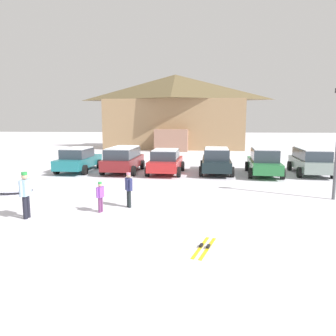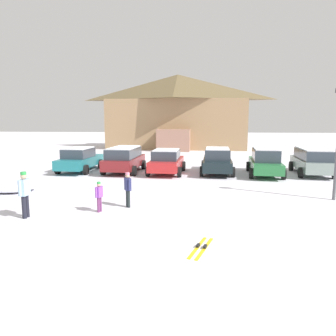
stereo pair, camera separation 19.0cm
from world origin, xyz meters
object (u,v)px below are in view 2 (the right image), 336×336
(ski_lodge, at_px, (178,111))
(plowed_snow_pile, at_px, (12,186))
(parked_green_coupe, at_px, (265,162))
(parked_maroon_van, at_px, (124,159))
(parked_teal_hatchback, at_px, (80,159))
(parked_black_sedan, at_px, (217,160))
(pair_of_skis, at_px, (201,248))
(skier_adult_in_blue_parka, at_px, (25,192))
(skier_child_in_purple_jacket, at_px, (99,195))
(parked_grey_wagon, at_px, (312,160))
(parked_red_sedan, at_px, (167,161))
(skier_teen_in_navy_coat, at_px, (128,188))

(ski_lodge, bearing_deg, plowed_snow_pile, -104.46)
(parked_green_coupe, bearing_deg, ski_lodge, 108.92)
(parked_maroon_van, bearing_deg, parked_teal_hatchback, 177.70)
(parked_black_sedan, height_order, pair_of_skis, parked_black_sedan)
(skier_adult_in_blue_parka, bearing_deg, pair_of_skis, -20.03)
(pair_of_skis, bearing_deg, skier_child_in_purple_jacket, 139.76)
(skier_child_in_purple_jacket, bearing_deg, ski_lodge, 87.52)
(ski_lodge, bearing_deg, parked_grey_wagon, -62.92)
(parked_red_sedan, relative_size, pair_of_skis, 2.62)
(parked_green_coupe, bearing_deg, parked_maroon_van, 177.44)
(skier_adult_in_blue_parka, bearing_deg, skier_child_in_purple_jacket, 21.77)
(skier_child_in_purple_jacket, bearing_deg, parked_grey_wagon, 40.94)
(parked_teal_hatchback, distance_m, skier_child_in_purple_jacket, 10.43)
(skier_child_in_purple_jacket, distance_m, skier_adult_in_blue_parka, 2.61)
(parked_teal_hatchback, distance_m, skier_teen_in_navy_coat, 10.17)
(parked_teal_hatchback, distance_m, parked_green_coupe, 12.19)
(skier_child_in_purple_jacket, distance_m, pair_of_skis, 5.05)
(parked_teal_hatchback, xyz_separation_m, parked_black_sedan, (9.23, -0.03, 0.02))
(skier_adult_in_blue_parka, relative_size, pair_of_skis, 1.02)
(parked_maroon_van, distance_m, skier_adult_in_blue_parka, 10.45)
(ski_lodge, xyz_separation_m, plowed_snow_pile, (-6.56, -25.45, -4.21))
(parked_teal_hatchback, height_order, parked_red_sedan, parked_teal_hatchback)
(parked_green_coupe, xyz_separation_m, skier_adult_in_blue_parka, (-10.36, -9.96, 0.09))
(pair_of_skis, bearing_deg, skier_adult_in_blue_parka, 159.97)
(parked_maroon_van, bearing_deg, skier_teen_in_navy_coat, -76.44)
(parked_teal_hatchback, relative_size, parked_red_sedan, 1.08)
(skier_teen_in_navy_coat, xyz_separation_m, skier_adult_in_blue_parka, (-3.35, -1.74, 0.15))
(parked_red_sedan, xyz_separation_m, skier_teen_in_navy_coat, (-0.78, -8.30, -0.01))
(parked_green_coupe, bearing_deg, plowed_snow_pile, -156.05)
(parked_maroon_van, xyz_separation_m, skier_adult_in_blue_parka, (-1.27, -10.37, 0.04))
(skier_adult_in_blue_parka, distance_m, plowed_snow_pile, 5.05)
(parked_green_coupe, relative_size, pair_of_skis, 2.96)
(parked_black_sedan, distance_m, skier_child_in_purple_jacket, 10.73)
(parked_maroon_van, relative_size, parked_green_coupe, 0.93)
(parked_green_coupe, xyz_separation_m, plowed_snow_pile, (-13.27, -5.89, -0.59))
(ski_lodge, relative_size, parked_maroon_van, 3.76)
(parked_red_sedan, bearing_deg, parked_green_coupe, -0.73)
(parked_black_sedan, xyz_separation_m, plowed_snow_pile, (-10.32, -6.39, -0.58))
(parked_green_coupe, bearing_deg, parked_black_sedan, 170.47)
(parked_teal_hatchback, bearing_deg, parked_black_sedan, -0.21)
(parked_grey_wagon, distance_m, skier_adult_in_blue_parka, 17.00)
(ski_lodge, distance_m, parked_green_coupe, 20.99)
(parked_green_coupe, relative_size, skier_child_in_purple_jacket, 4.17)
(ski_lodge, xyz_separation_m, parked_maroon_van, (-2.38, -19.16, -3.56))
(parked_red_sedan, height_order, skier_adult_in_blue_parka, skier_adult_in_blue_parka)
(parked_red_sedan, bearing_deg, pair_of_skis, -80.31)
(parked_teal_hatchback, height_order, parked_maroon_van, parked_maroon_van)
(skier_teen_in_navy_coat, bearing_deg, parked_maroon_van, 103.56)
(parked_maroon_van, bearing_deg, ski_lodge, 82.92)
(ski_lodge, height_order, skier_adult_in_blue_parka, ski_lodge)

